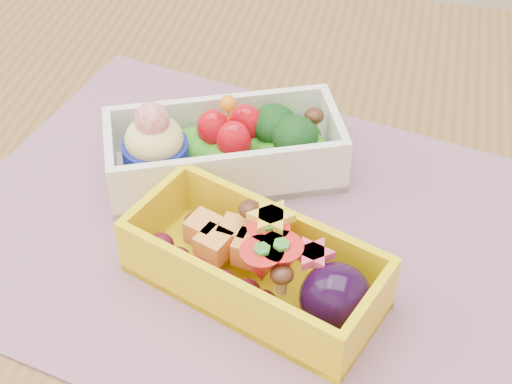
% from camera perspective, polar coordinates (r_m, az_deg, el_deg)
% --- Properties ---
extents(table, '(1.20, 0.80, 0.75)m').
position_cam_1_polar(table, '(0.69, -0.88, -8.51)').
color(table, brown).
rests_on(table, ground).
extents(placemat, '(0.51, 0.43, 0.00)m').
position_cam_1_polar(placemat, '(0.61, -0.79, -2.88)').
color(placemat, '#A16F89').
rests_on(placemat, table).
extents(bento_white, '(0.21, 0.15, 0.08)m').
position_cam_1_polar(bento_white, '(0.64, -2.42, 3.19)').
color(bento_white, white).
rests_on(bento_white, placemat).
extents(bento_yellow, '(0.20, 0.14, 0.06)m').
position_cam_1_polar(bento_yellow, '(0.55, 0.25, -5.41)').
color(bento_yellow, yellow).
rests_on(bento_yellow, placemat).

